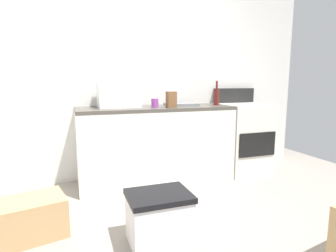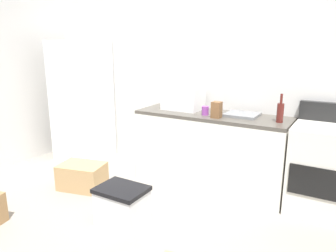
{
  "view_description": "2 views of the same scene",
  "coord_description": "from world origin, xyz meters",
  "views": [
    {
      "loc": [
        -0.64,
        -1.88,
        1.18
      ],
      "look_at": [
        0.33,
        0.84,
        0.72
      ],
      "focal_mm": 29.51,
      "sensor_mm": 36.0,
      "label": 1
    },
    {
      "loc": [
        1.72,
        -2.21,
        1.68
      ],
      "look_at": [
        -0.02,
        0.73,
        0.81
      ],
      "focal_mm": 34.04,
      "sensor_mm": 36.0,
      "label": 2
    }
  ],
  "objects": [
    {
      "name": "wine_bottle",
      "position": [
        1.08,
        1.16,
        1.01
      ],
      "size": [
        0.07,
        0.07,
        0.3
      ],
      "color": "#591E19",
      "rests_on": "kitchen_counter"
    },
    {
      "name": "stove_oven",
      "position": [
        1.52,
        1.21,
        0.47
      ],
      "size": [
        0.6,
        0.61,
        1.1
      ],
      "color": "silver",
      "rests_on": "ground_plane"
    },
    {
      "name": "storage_bin",
      "position": [
        -0.06,
        -0.06,
        0.19
      ],
      "size": [
        0.46,
        0.36,
        0.38
      ],
      "color": "silver",
      "rests_on": "ground_plane"
    },
    {
      "name": "ground_plane",
      "position": [
        0.0,
        0.0,
        0.0
      ],
      "size": [
        6.0,
        6.0,
        0.0
      ],
      "primitive_type": "plane",
      "color": "gray"
    },
    {
      "name": "microwave",
      "position": [
        -0.12,
        1.27,
        1.04
      ],
      "size": [
        0.46,
        0.34,
        0.27
      ],
      "primitive_type": "cube",
      "color": "white",
      "rests_on": "kitchen_counter"
    },
    {
      "name": "coffee_mug",
      "position": [
        0.26,
        1.1,
        0.95
      ],
      "size": [
        0.08,
        0.08,
        0.1
      ],
      "primitive_type": "cylinder",
      "color": "purple",
      "rests_on": "kitchen_counter"
    },
    {
      "name": "cardboard_box_large",
      "position": [
        -0.98,
        0.33,
        0.15
      ],
      "size": [
        0.59,
        0.47,
        0.3
      ],
      "primitive_type": "cube",
      "rotation": [
        0.0,
        0.0,
        0.24
      ],
      "color": "tan",
      "rests_on": "ground_plane"
    },
    {
      "name": "wall_back",
      "position": [
        0.0,
        1.55,
        1.3
      ],
      "size": [
        5.0,
        0.1,
        2.6
      ],
      "primitive_type": "cube",
      "color": "silver",
      "rests_on": "ground_plane"
    },
    {
      "name": "kitchen_counter",
      "position": [
        0.3,
        1.2,
        0.45
      ],
      "size": [
        1.8,
        0.6,
        0.9
      ],
      "color": "silver",
      "rests_on": "ground_plane"
    },
    {
      "name": "knife_block",
      "position": [
        0.43,
        1.02,
        0.99
      ],
      "size": [
        0.1,
        0.1,
        0.18
      ],
      "primitive_type": "cube",
      "color": "brown",
      "rests_on": "kitchen_counter"
    },
    {
      "name": "sink_basin",
      "position": [
        0.65,
        1.26,
        0.92
      ],
      "size": [
        0.36,
        0.32,
        0.03
      ],
      "primitive_type": "cube",
      "color": "slate",
      "rests_on": "kitchen_counter"
    }
  ]
}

